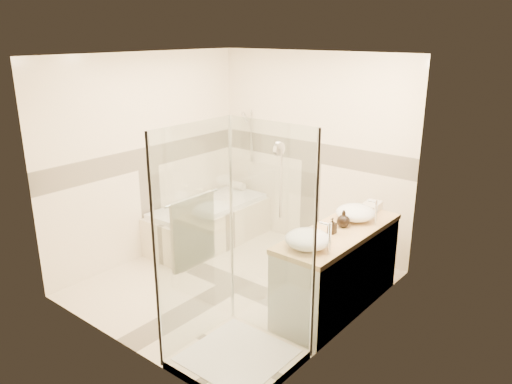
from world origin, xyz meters
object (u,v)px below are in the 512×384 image
Objects in this scene: vessel_sink_far at (308,239)px; amenity_bottle_a at (332,226)px; bathtub at (209,221)px; shower_enclosure at (233,303)px; vessel_sink_near at (356,213)px; vanity at (338,269)px; amenity_bottle_b at (343,219)px.

vessel_sink_far is 2.66× the size of amenity_bottle_a.
vessel_sink_far is (2.13, -0.90, 0.63)m from bathtub.
vessel_sink_far is at bearing -90.00° from amenity_bottle_a.
shower_enclosure is at bearing -41.10° from bathtub.
vessel_sink_near is 2.58× the size of amenity_bottle_a.
bathtub is at bearing 138.90° from shower_enclosure.
bathtub is 1.05× the size of vanity.
amenity_bottle_b reaches higher than vanity.
amenity_bottle_a is at bearing -90.00° from vessel_sink_near.
vessel_sink_near is at bearing 90.00° from vessel_sink_far.
vanity is 3.89× the size of vessel_sink_far.
shower_enclosure reaches higher than vanity.
vessel_sink_near reaches higher than amenity_bottle_a.
vessel_sink_near is 0.90m from vessel_sink_far.
vessel_sink_near is (0.27, 1.62, 0.43)m from shower_enclosure.
bathtub is at bearing 173.31° from amenity_bottle_b.
vanity is at bearing 80.20° from amenity_bottle_a.
bathtub is 2.39m from vessel_sink_far.
vessel_sink_near is at bearing 90.00° from amenity_bottle_a.
amenity_bottle_a is (-0.02, -0.12, 0.50)m from vanity.
amenity_bottle_a is (0.00, 0.43, -0.00)m from vessel_sink_far.
amenity_bottle_a is at bearing -90.00° from amenity_bottle_b.
bathtub is 2.24m from amenity_bottle_b.
vanity is 0.52m from amenity_bottle_b.
vessel_sink_far reaches higher than amenity_bottle_a.
vessel_sink_far is at bearing -22.84° from bathtub.
shower_enclosure is 4.90× the size of vessel_sink_far.
amenity_bottle_b is at bearing -6.69° from bathtub.
amenity_bottle_b reaches higher than vessel_sink_near.
vanity is at bearing 77.03° from shower_enclosure.
bathtub is 10.84× the size of amenity_bottle_a.
bathtub is at bearing 170.75° from vanity.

